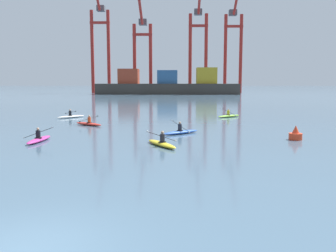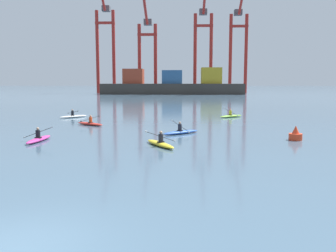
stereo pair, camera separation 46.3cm
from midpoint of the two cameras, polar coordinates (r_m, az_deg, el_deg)
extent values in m
plane|color=#425B70|center=(9.76, -22.03, -17.31)|extent=(800.00, 800.00, 0.00)
cube|color=#38332D|center=(120.95, 0.78, 5.87)|extent=(46.93, 8.51, 3.48)
cube|color=#993823|center=(121.99, -5.35, 7.81)|extent=(6.57, 5.96, 4.87)
cube|color=#2D5684|center=(120.94, 0.78, 7.73)|extent=(6.57, 5.96, 4.37)
cube|color=#B29323|center=(121.27, 6.95, 7.88)|extent=(6.57, 5.96, 5.24)
cylinder|color=maroon|center=(138.09, -10.96, 11.36)|extent=(1.20, 1.20, 29.94)
cylinder|color=maroon|center=(136.84, -8.46, 11.46)|extent=(1.20, 1.20, 29.94)
cube|color=maroon|center=(138.67, -9.81, 15.73)|extent=(7.21, 0.90, 0.90)
cube|color=#47474C|center=(142.03, -9.64, 17.77)|extent=(2.80, 2.80, 2.00)
cylinder|color=maroon|center=(130.43, -4.42, 10.48)|extent=(1.20, 1.20, 24.21)
cylinder|color=maroon|center=(129.88, -1.88, 10.51)|extent=(1.20, 1.20, 24.21)
cube|color=maroon|center=(130.93, -3.18, 14.20)|extent=(6.89, 0.90, 0.90)
cylinder|color=maroon|center=(124.55, -3.58, 18.50)|extent=(0.90, 16.27, 10.33)
cube|color=#47474C|center=(134.06, -3.09, 16.03)|extent=(2.80, 2.80, 2.00)
cylinder|color=maroon|center=(133.37, 4.39, 11.28)|extent=(1.20, 1.20, 28.30)
cylinder|color=maroon|center=(133.69, 6.89, 11.24)|extent=(1.20, 1.20, 28.30)
cube|color=maroon|center=(134.62, 5.70, 15.47)|extent=(6.93, 0.90, 0.90)
cube|color=#47474C|center=(137.96, 5.66, 17.47)|extent=(2.80, 2.80, 2.00)
cylinder|color=maroon|center=(137.53, 9.91, 11.12)|extent=(1.20, 1.20, 28.57)
cylinder|color=maroon|center=(138.37, 12.29, 11.04)|extent=(1.20, 1.20, 28.57)
cube|color=maroon|center=(139.03, 11.20, 15.19)|extent=(6.89, 0.90, 0.90)
cube|color=#47474C|center=(142.33, 11.09, 17.15)|extent=(2.80, 2.80, 2.00)
cylinder|color=red|center=(26.24, 19.93, -1.61)|extent=(0.90, 0.90, 0.45)
cone|color=red|center=(26.18, 19.98, -0.53)|extent=(0.50, 0.49, 0.55)
ellipsoid|color=silver|center=(41.72, -14.39, 1.47)|extent=(2.73, 2.92, 0.26)
torus|color=black|center=(41.66, -14.51, 1.65)|extent=(0.69, 0.69, 0.05)
cylinder|color=black|center=(41.64, -14.52, 1.98)|extent=(0.30, 0.30, 0.50)
sphere|color=tan|center=(41.61, -14.54, 2.46)|extent=(0.19, 0.19, 0.19)
cylinder|color=black|center=(41.65, -14.47, 2.12)|extent=(1.56, 1.42, 0.38)
ellipsoid|color=black|center=(42.56, -15.18, 1.96)|extent=(0.17, 0.16, 0.14)
ellipsoid|color=black|center=(40.76, -13.73, 2.29)|extent=(0.17, 0.16, 0.14)
ellipsoid|color=#C13384|center=(25.59, -19.20, -2.01)|extent=(0.78, 3.43, 0.26)
torus|color=black|center=(25.48, -19.31, -1.73)|extent=(0.52, 0.52, 0.05)
cylinder|color=black|center=(25.45, -19.33, -1.19)|extent=(0.30, 0.30, 0.50)
sphere|color=tan|center=(25.40, -19.36, -0.41)|extent=(0.19, 0.19, 0.19)
cylinder|color=black|center=(25.48, -19.29, -0.96)|extent=(1.98, 0.14, 0.75)
ellipsoid|color=silver|center=(25.96, -21.24, -1.70)|extent=(0.21, 0.05, 0.16)
ellipsoid|color=silver|center=(25.04, -17.28, -0.18)|extent=(0.21, 0.05, 0.16)
ellipsoid|color=yellow|center=(22.39, -0.65, -2.85)|extent=(2.23, 3.24, 0.26)
torus|color=black|center=(22.28, -0.54, -2.53)|extent=(0.67, 0.67, 0.05)
cylinder|color=#23232D|center=(22.24, -0.54, -1.92)|extent=(0.30, 0.30, 0.50)
sphere|color=tan|center=(22.19, -0.54, -1.03)|extent=(0.19, 0.19, 0.19)
cylinder|color=black|center=(22.27, -0.60, -1.65)|extent=(1.73, 1.03, 0.76)
ellipsoid|color=silver|center=(21.79, -2.90, -0.88)|extent=(0.20, 0.14, 0.17)
ellipsoid|color=silver|center=(22.79, 1.61, -2.38)|extent=(0.20, 0.14, 0.17)
ellipsoid|color=#2856B2|center=(27.64, 2.51, -0.99)|extent=(2.96, 2.69, 0.26)
torus|color=black|center=(27.55, 2.36, -0.72)|extent=(0.69, 0.69, 0.05)
cylinder|color=#23232D|center=(27.52, 2.36, -0.22)|extent=(0.30, 0.30, 0.50)
sphere|color=tan|center=(27.48, 2.36, 0.50)|extent=(0.19, 0.19, 0.19)
cylinder|color=black|center=(27.54, 2.44, -0.01)|extent=(1.34, 1.52, 0.73)
ellipsoid|color=silver|center=(28.25, 1.12, 0.88)|extent=(0.17, 0.18, 0.16)
ellipsoid|color=silver|center=(26.86, 3.83, -0.95)|extent=(0.17, 0.18, 0.16)
ellipsoid|color=#7ABC2D|center=(41.47, 10.22, 1.54)|extent=(3.01, 2.62, 0.26)
torus|color=black|center=(41.38, 10.13, 1.73)|extent=(0.69, 0.69, 0.05)
cylinder|color=gold|center=(41.36, 10.13, 2.06)|extent=(0.30, 0.30, 0.50)
sphere|color=tan|center=(41.33, 10.14, 2.54)|extent=(0.19, 0.19, 0.19)
cylinder|color=black|center=(41.39, 10.18, 2.20)|extent=(1.30, 1.57, 0.69)
ellipsoid|color=silver|center=(42.05, 9.20, 2.74)|extent=(0.16, 0.18, 0.16)
ellipsoid|color=silver|center=(40.75, 11.20, 1.64)|extent=(0.16, 0.18, 0.16)
ellipsoid|color=red|center=(33.94, -11.82, 0.34)|extent=(3.09, 2.50, 0.26)
torus|color=black|center=(33.85, -11.72, 0.56)|extent=(0.69, 0.69, 0.05)
cylinder|color=#DB471E|center=(33.83, -11.73, 0.97)|extent=(0.30, 0.30, 0.50)
sphere|color=tan|center=(33.79, -11.75, 1.56)|extent=(0.19, 0.19, 0.19)
cylinder|color=black|center=(33.85, -11.79, 1.14)|extent=(1.26, 1.69, 0.37)
ellipsoid|color=black|center=(33.23, -13.16, 0.71)|extent=(0.15, 0.18, 0.14)
ellipsoid|color=black|center=(34.50, -10.47, 1.56)|extent=(0.15, 0.18, 0.14)
camera|label=1|loc=(0.23, -89.52, 0.06)|focal=38.66mm
camera|label=2|loc=(0.23, 90.48, -0.06)|focal=38.66mm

